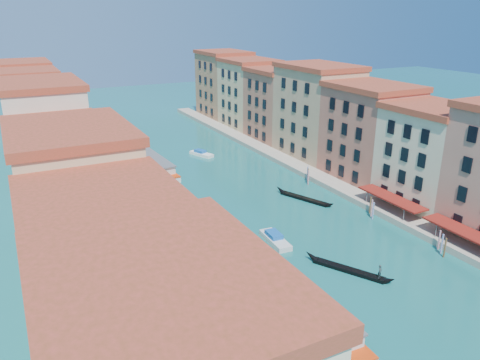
# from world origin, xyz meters

# --- Properties ---
(left_bank_palazzos) EXTENTS (12.80, 128.40, 21.00)m
(left_bank_palazzos) POSITION_xyz_m (-26.00, 64.68, 9.71)
(left_bank_palazzos) COLOR beige
(left_bank_palazzos) RESTS_ON ground
(right_bank_palazzos) EXTENTS (12.80, 128.40, 21.00)m
(right_bank_palazzos) POSITION_xyz_m (30.00, 65.00, 9.75)
(right_bank_palazzos) COLOR #AD5642
(right_bank_palazzos) RESTS_ON ground
(quay) EXTENTS (4.00, 140.00, 1.00)m
(quay) POSITION_xyz_m (22.00, 65.00, 0.50)
(quay) COLOR #9F9580
(quay) RESTS_ON ground
(restaurant_awnings) EXTENTS (3.20, 44.55, 3.12)m
(restaurant_awnings) POSITION_xyz_m (22.19, 23.00, 2.99)
(restaurant_awnings) COLOR maroon
(restaurant_awnings) RESTS_ON ground
(mooring_poles_right) EXTENTS (1.44, 54.24, 3.20)m
(mooring_poles_right) POSITION_xyz_m (19.10, 28.80, 1.30)
(mooring_poles_right) COLOR #52311C
(mooring_poles_right) RESTS_ON ground
(vaporetto_near) EXTENTS (4.69, 18.26, 2.70)m
(vaporetto_near) POSITION_xyz_m (-6.00, 22.15, 1.22)
(vaporetto_near) COLOR white
(vaporetto_near) RESTS_ON ground
(vaporetto_far) EXTENTS (5.57, 19.92, 2.93)m
(vaporetto_far) POSITION_xyz_m (-5.75, 79.01, 1.32)
(vaporetto_far) COLOR silver
(vaporetto_far) RESTS_ON ground
(gondola_fore) EXTENTS (6.91, 11.36, 2.49)m
(gondola_fore) POSITION_xyz_m (4.52, 27.95, 0.42)
(gondola_fore) COLOR black
(gondola_fore) RESTS_ON ground
(gondola_far) EXTENTS (5.65, 11.94, 1.78)m
(gondola_far) POSITION_xyz_m (13.28, 51.04, 0.36)
(gondola_far) COLOR black
(gondola_far) RESTS_ON ground
(motorboat_mid) EXTENTS (2.58, 6.79, 1.38)m
(motorboat_mid) POSITION_xyz_m (0.34, 39.30, 0.54)
(motorboat_mid) COLOR silver
(motorboat_mid) RESTS_ON ground
(motorboat_far) EXTENTS (4.12, 6.51, 1.29)m
(motorboat_far) POSITION_xyz_m (7.60, 84.48, 0.50)
(motorboat_far) COLOR white
(motorboat_far) RESTS_ON ground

